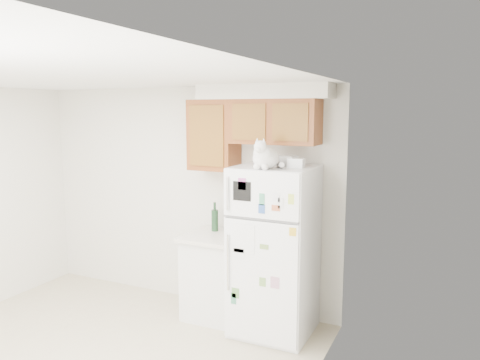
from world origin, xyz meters
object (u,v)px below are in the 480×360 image
Objects in this scene: base_counter at (217,275)px; storage_box_back at (287,161)px; cat at (265,157)px; bottle_amber at (229,217)px; bottle_green at (215,217)px; refrigerator at (274,251)px; storage_box_front at (296,163)px.

storage_box_back is at bearing -0.92° from base_counter.
bottle_amber is at bearing 141.46° from cat.
bottle_green is at bearing -163.01° from bottle_amber.
refrigerator is 5.44× the size of bottle_amber.
bottle_amber is at bearing 159.52° from storage_box_front.
cat is 1.35× the size of bottle_amber.
base_counter is 1.58m from storage_box_front.
refrigerator is at bearing -21.85° from bottle_amber.
storage_box_back is at bearing 29.85° from refrigerator.
storage_box_front is at bearing -5.80° from refrigerator.
storage_box_back is 0.56× the size of bottle_green.
base_counter is 2.94× the size of bottle_amber.
cat is 2.82× the size of storage_box_front.
bottle_green reaches higher than base_counter.
cat reaches higher than storage_box_back.
bottle_amber is (-0.62, 0.25, 0.23)m from refrigerator.
cat is 1.07m from bottle_amber.
cat is at bearing -92.13° from refrigerator.
cat is at bearing -24.60° from base_counter.
bottle_amber is (-0.73, 0.19, -0.67)m from storage_box_back.
storage_box_back reaches higher than bottle_amber.
storage_box_back is at bearing -9.02° from bottle_green.
base_counter is at bearing 155.40° from cat.
storage_box_front is at bearing -6.02° from base_counter.
bottle_amber is at bearing 178.13° from storage_box_back.
base_counter is 6.13× the size of storage_box_front.
storage_box_front is 0.47× the size of bottle_green.
cat is 1.15m from bottle_green.
cat is 0.32m from storage_box_front.
cat reaches higher than bottle_green.
cat reaches higher than refrigerator.
base_counter is at bearing -55.94° from bottle_green.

